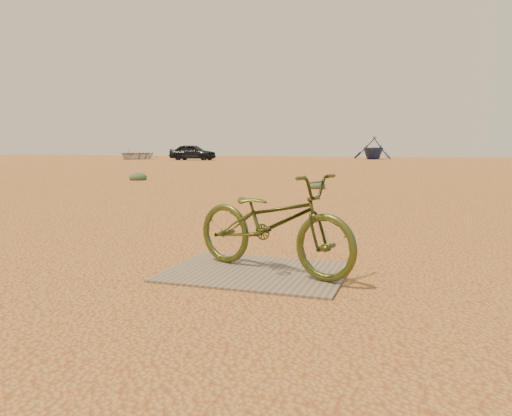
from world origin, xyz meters
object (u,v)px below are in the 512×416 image
(boat_near_left, at_px, (135,154))
(boat_far_left, at_px, (373,148))
(plywood_board, at_px, (256,272))
(car, at_px, (193,152))
(bicycle, at_px, (272,222))

(boat_near_left, xyz_separation_m, boat_far_left, (22.25, 7.57, 0.62))
(plywood_board, relative_size, car, 0.39)
(car, bearing_deg, boat_far_left, -62.31)
(plywood_board, xyz_separation_m, car, (-18.71, 37.43, 0.71))
(plywood_board, height_order, bicycle, bicycle)
(boat_near_left, bearing_deg, bicycle, -58.49)
(bicycle, xyz_separation_m, boat_far_left, (-3.47, 46.19, 0.64))
(boat_near_left, relative_size, boat_far_left, 1.15)
(boat_near_left, bearing_deg, boat_far_left, 16.64)
(bicycle, distance_m, boat_far_left, 46.32)
(car, bearing_deg, boat_near_left, 77.67)
(boat_far_left, bearing_deg, bicycle, -75.33)
(plywood_board, bearing_deg, boat_near_left, 123.48)
(plywood_board, distance_m, bicycle, 0.50)
(boat_near_left, bearing_deg, plywood_board, -58.67)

